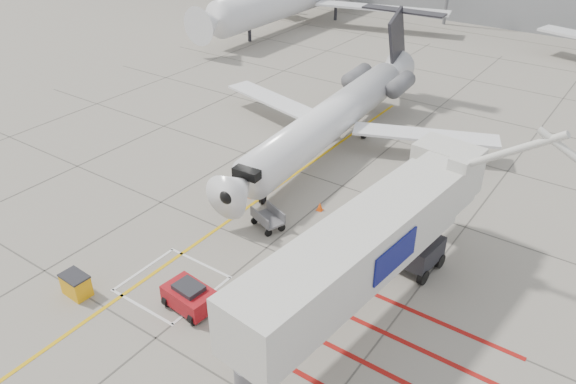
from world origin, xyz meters
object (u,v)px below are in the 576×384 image
Objects in this scene: spill_bin at (76,285)px; regional_jet at (317,109)px; jet_bridge at (353,264)px; pushback_tug at (190,296)px.

regional_jet is at bearing 86.84° from spill_bin.
regional_jet is 21.60× the size of spill_bin.
regional_jet reaches higher than spill_bin.
spill_bin is at bearing -149.32° from jet_bridge.
spill_bin is at bearing -149.10° from pushback_tug.
regional_jet reaches higher than jet_bridge.
regional_jet is 16.14m from jet_bridge.
regional_jet is at bearing 133.41° from jet_bridge.
pushback_tug reaches higher than spill_bin.
regional_jet is 11.89× the size of pushback_tug.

